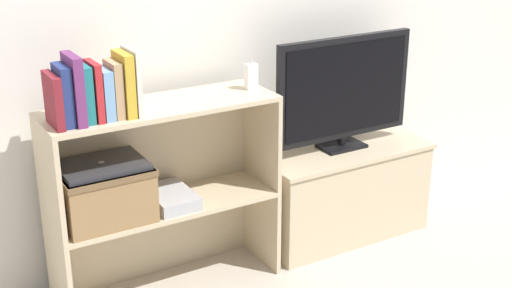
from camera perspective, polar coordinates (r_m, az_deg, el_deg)
The scene contains 18 objects.
ground_plane at distance 3.27m, azimuth 1.44°, elevation -10.47°, with size 16.00×16.00×0.00m, color #BCB2A3.
tv_stand at distance 3.56m, azimuth 6.69°, elevation -3.70°, with size 0.86×0.41×0.46m.
tv at distance 3.38m, azimuth 7.07°, elevation 4.31°, with size 0.74×0.14×0.54m.
bookshelf_lower_tier at distance 3.13m, azimuth -7.60°, elevation -6.61°, with size 0.96×0.32×0.40m.
bookshelf_upper_tier at distance 2.97m, azimuth -7.99°, elevation 0.64°, with size 0.96×0.32×0.43m.
book_maroon at distance 2.66m, azimuth -15.91°, elevation 3.35°, with size 0.03×0.16×0.20m.
book_navy at distance 2.66m, azimuth -15.16°, elevation 3.77°, with size 0.04×0.13×0.22m.
book_plum at distance 2.67m, azimuth -14.35°, elevation 4.26°, with size 0.04×0.16×0.26m.
book_teal at distance 2.68m, azimuth -13.53°, elevation 3.96°, with size 0.03×0.12×0.21m.
book_crimson at distance 2.69m, azimuth -12.80°, elevation 4.15°, with size 0.03×0.13×0.22m.
book_skyblue at distance 2.71m, azimuth -12.05°, elevation 3.96°, with size 0.04×0.13×0.19m.
book_tan at distance 2.72m, azimuth -11.27°, elevation 4.33°, with size 0.03×0.13×0.21m.
book_mustard at distance 2.72m, azimuth -10.50°, elevation 4.75°, with size 0.04×0.15×0.24m.
book_ivory at distance 2.73m, azimuth -9.88°, elevation 4.96°, with size 0.02×0.16×0.25m.
baby_monitor at distance 3.03m, azimuth -0.39°, elevation 5.43°, with size 0.05×0.04×0.14m.
storage_basket_left at distance 2.88m, azimuth -12.08°, elevation -3.70°, with size 0.36×0.29×0.22m.
laptop at distance 2.83m, azimuth -12.25°, elevation -1.65°, with size 0.33×0.25×0.02m.
magazine_stack at distance 3.00m, azimuth -6.85°, elevation -4.27°, with size 0.17×0.26×0.05m.
Camera 1 is at (-1.49, -2.37, 1.69)m, focal length 50.00 mm.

